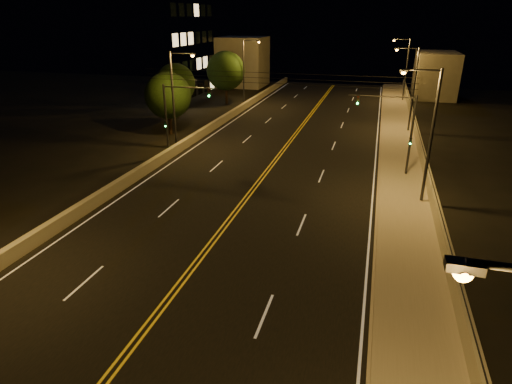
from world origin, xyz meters
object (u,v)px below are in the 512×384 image
(streetlight_6, at_px, (245,68))
(streetlight_1, at_px, (428,129))
(traffic_signal_right, at_px, (399,126))
(tree_0, at_px, (168,96))
(streetlight_2, at_px, (412,85))
(tree_1, at_px, (175,84))
(streetlight_3, at_px, (405,66))
(streetlight_5, at_px, (176,94))
(tree_2, at_px, (226,71))
(traffic_signal_left, at_px, (175,112))

(streetlight_6, bearing_deg, streetlight_1, -54.36)
(traffic_signal_right, bearing_deg, tree_0, 162.94)
(streetlight_6, bearing_deg, streetlight_2, -24.58)
(streetlight_6, distance_m, tree_1, 11.30)
(streetlight_3, distance_m, streetlight_5, 37.96)
(streetlight_2, distance_m, streetlight_6, 23.57)
(tree_1, bearing_deg, streetlight_6, 56.47)
(tree_0, bearing_deg, streetlight_1, -26.78)
(streetlight_2, bearing_deg, tree_2, 156.94)
(traffic_signal_left, height_order, tree_0, tree_0)
(traffic_signal_right, height_order, traffic_signal_left, same)
(streetlight_2, height_order, traffic_signal_right, streetlight_2)
(streetlight_3, height_order, traffic_signal_left, streetlight_3)
(streetlight_2, xyz_separation_m, traffic_signal_left, (-20.36, -14.77, -1.15))
(streetlight_1, bearing_deg, traffic_signal_right, 105.55)
(streetlight_3, xyz_separation_m, tree_2, (-24.60, -8.58, -0.53))
(streetlight_1, relative_size, streetlight_5, 1.00)
(tree_2, bearing_deg, traffic_signal_right, -47.51)
(streetlight_2, height_order, streetlight_5, same)
(streetlight_1, xyz_separation_m, tree_0, (-24.61, 12.42, -1.04))
(streetlight_5, bearing_deg, streetlight_3, 55.62)
(streetlight_5, xyz_separation_m, tree_2, (-3.16, 22.75, -0.53))
(traffic_signal_right, relative_size, tree_0, 0.98)
(tree_0, bearing_deg, streetlight_3, 47.35)
(traffic_signal_right, height_order, tree_1, tree_1)
(streetlight_1, height_order, streetlight_5, same)
(traffic_signal_right, bearing_deg, streetlight_2, 84.27)
(streetlight_3, xyz_separation_m, tree_1, (-27.66, -18.62, -1.03))
(streetlight_1, height_order, tree_0, streetlight_1)
(streetlight_2, bearing_deg, traffic_signal_left, -144.04)
(streetlight_5, relative_size, traffic_signal_left, 1.39)
(streetlight_6, xyz_separation_m, tree_2, (-3.16, 0.66, -0.53))
(streetlight_1, bearing_deg, streetlight_5, 159.99)
(traffic_signal_left, bearing_deg, tree_0, 120.91)
(streetlight_3, height_order, tree_2, streetlight_3)
(streetlight_2, bearing_deg, traffic_signal_right, -95.73)
(streetlight_3, height_order, streetlight_6, same)
(streetlight_2, relative_size, tree_0, 1.36)
(streetlight_3, relative_size, tree_1, 1.36)
(streetlight_6, bearing_deg, tree_0, -100.28)
(streetlight_3, distance_m, tree_0, 36.33)
(streetlight_2, bearing_deg, streetlight_1, -90.00)
(tree_0, bearing_deg, traffic_signal_right, -17.06)
(streetlight_3, distance_m, traffic_signal_left, 39.48)
(tree_0, bearing_deg, streetlight_5, -55.52)
(streetlight_5, height_order, streetlight_6, same)
(streetlight_1, bearing_deg, streetlight_6, 125.64)
(streetlight_6, xyz_separation_m, traffic_signal_right, (19.96, -24.57, -1.15))
(tree_2, bearing_deg, streetlight_2, -23.06)
(tree_0, height_order, tree_2, tree_2)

